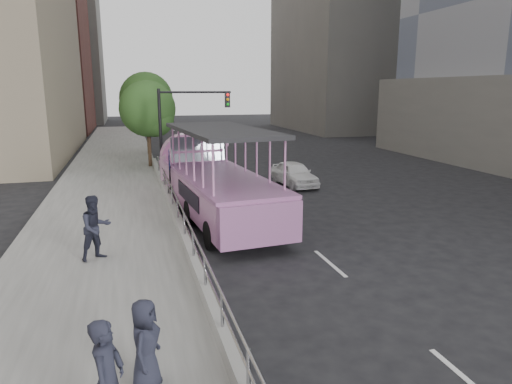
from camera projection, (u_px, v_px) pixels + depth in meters
The scene contains 16 objects.
ground at pixel (278, 245), 15.45m from camera, with size 160.00×160.00×0.00m, color black.
sidewalk at pixel (110, 190), 23.30m from camera, with size 5.50×80.00×0.30m, color #A2A19C.
kerb_wall at pixel (178, 222), 16.40m from camera, with size 0.24×30.00×0.36m, color #A2A29D.
guardrail at pixel (177, 204), 16.26m from camera, with size 0.07×22.00×0.71m.
duck_boat at pixel (211, 182), 19.07m from camera, with size 3.71×11.40×3.72m.
car at pixel (294, 174), 24.92m from camera, with size 1.55×3.84×1.31m, color white.
pedestrian_near at pixel (108, 380), 6.32m from camera, with size 0.67×0.44×1.83m, color #212331.
pedestrian_mid at pixel (96, 228), 13.15m from camera, with size 0.93×0.72×1.91m, color #212331.
pedestrian_far at pixel (145, 345), 7.44m from camera, with size 0.77×0.50×1.56m, color #212331.
parking_sign at pixel (170, 171), 20.07m from camera, with size 0.10×0.58×2.56m.
traffic_signal at pixel (181, 119), 25.97m from camera, with size 4.20×0.32×5.20m.
street_tree_near at pixel (149, 111), 28.70m from camera, with size 3.52×3.52×5.72m.
street_tree_far at pixel (148, 101), 34.29m from camera, with size 3.97×3.97×6.45m.
midrise_brick at pixel (2, 20), 52.96m from camera, with size 18.00×16.00×26.00m, color brown.
midrise_stone_a at pixel (369, 2), 58.21m from camera, with size 20.00×20.00×32.00m, color slate.
midrise_stone_b at pixel (46, 57), 69.17m from camera, with size 16.00×14.00×20.00m, color slate.
Camera 1 is at (-4.66, -13.93, 5.15)m, focal length 32.00 mm.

